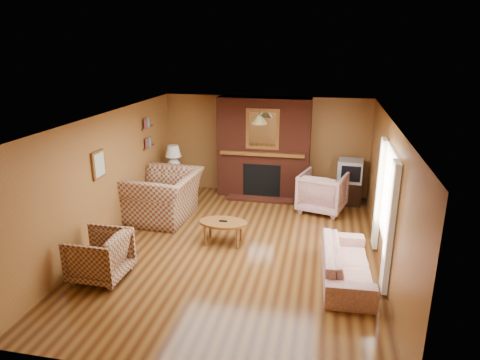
% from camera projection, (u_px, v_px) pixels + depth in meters
% --- Properties ---
extents(floor, '(6.50, 6.50, 0.00)m').
position_uv_depth(floor, '(238.00, 249.00, 7.85)').
color(floor, '#42220E').
rests_on(floor, ground).
extents(ceiling, '(6.50, 6.50, 0.00)m').
position_uv_depth(ceiling, '(238.00, 119.00, 7.11)').
color(ceiling, silver).
rests_on(ceiling, wall_back).
extents(wall_back, '(6.50, 0.00, 6.50)m').
position_uv_depth(wall_back, '(265.00, 145.00, 10.51)').
color(wall_back, '#9B5D30').
rests_on(wall_back, floor).
extents(wall_front, '(6.50, 0.00, 6.50)m').
position_uv_depth(wall_front, '(174.00, 285.00, 4.45)').
color(wall_front, '#9B5D30').
rests_on(wall_front, floor).
extents(wall_left, '(0.00, 6.50, 6.50)m').
position_uv_depth(wall_left, '(107.00, 178.00, 7.96)').
color(wall_left, '#9B5D30').
rests_on(wall_left, floor).
extents(wall_right, '(0.00, 6.50, 6.50)m').
position_uv_depth(wall_right, '(387.00, 197.00, 7.00)').
color(wall_right, '#9B5D30').
rests_on(wall_right, floor).
extents(fireplace, '(2.20, 0.82, 2.40)m').
position_uv_depth(fireplace, '(264.00, 149.00, 10.27)').
color(fireplace, '#501D11').
rests_on(fireplace, floor).
extents(window_right, '(0.10, 1.85, 2.00)m').
position_uv_depth(window_right, '(385.00, 205.00, 6.85)').
color(window_right, silver).
rests_on(window_right, wall_right).
extents(bookshelf, '(0.09, 0.55, 0.71)m').
position_uv_depth(bookshelf, '(149.00, 134.00, 9.58)').
color(bookshelf, brown).
rests_on(bookshelf, wall_left).
extents(botanical_print, '(0.05, 0.40, 0.50)m').
position_uv_depth(botanical_print, '(98.00, 165.00, 7.57)').
color(botanical_print, brown).
rests_on(botanical_print, wall_left).
extents(pendant_light, '(0.36, 0.36, 0.48)m').
position_uv_depth(pendant_light, '(260.00, 120.00, 9.38)').
color(pendant_light, black).
rests_on(pendant_light, ceiling).
extents(plaid_loveseat, '(1.41, 1.60, 1.01)m').
position_uv_depth(plaid_loveseat, '(164.00, 196.00, 9.09)').
color(plaid_loveseat, '#5F2719').
rests_on(plaid_loveseat, floor).
extents(plaid_armchair, '(0.87, 0.84, 0.77)m').
position_uv_depth(plaid_armchair, '(100.00, 256.00, 6.78)').
color(plaid_armchair, '#5F2719').
rests_on(plaid_armchair, floor).
extents(floral_sofa, '(0.82, 1.91, 0.55)m').
position_uv_depth(floral_sofa, '(347.00, 263.00, 6.77)').
color(floral_sofa, beige).
rests_on(floral_sofa, floor).
extents(floral_armchair, '(1.17, 1.19, 0.89)m').
position_uv_depth(floral_armchair, '(323.00, 192.00, 9.50)').
color(floral_armchair, beige).
rests_on(floral_armchair, floor).
extents(coffee_table, '(0.91, 0.56, 0.46)m').
position_uv_depth(coffee_table, '(223.00, 224.00, 7.96)').
color(coffee_table, brown).
rests_on(coffee_table, floor).
extents(side_table, '(0.53, 0.53, 0.65)m').
position_uv_depth(side_table, '(175.00, 184.00, 10.44)').
color(side_table, brown).
rests_on(side_table, floor).
extents(table_lamp, '(0.38, 0.38, 0.64)m').
position_uv_depth(table_lamp, '(173.00, 157.00, 10.23)').
color(table_lamp, silver).
rests_on(table_lamp, side_table).
extents(tv_stand, '(0.55, 0.51, 0.56)m').
position_uv_depth(tv_stand, '(349.00, 192.00, 9.98)').
color(tv_stand, black).
rests_on(tv_stand, floor).
extents(crt_tv, '(0.59, 0.59, 0.51)m').
position_uv_depth(crt_tv, '(350.00, 171.00, 9.81)').
color(crt_tv, '#999CA0').
rests_on(crt_tv, tv_stand).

